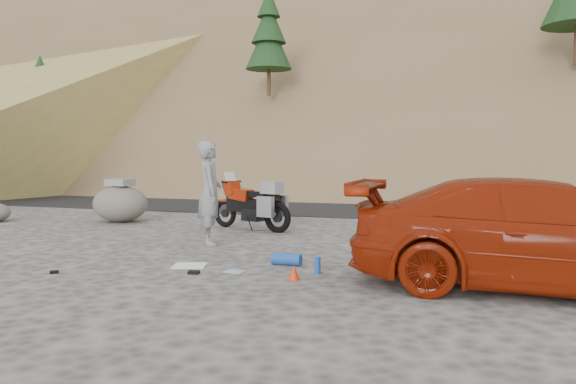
# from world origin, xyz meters

# --- Properties ---
(ground) EXTENTS (140.00, 140.00, 0.00)m
(ground) POSITION_xyz_m (0.00, 0.00, 0.00)
(ground) COLOR #413E3C
(ground) RESTS_ON ground
(road) EXTENTS (120.00, 7.00, 0.05)m
(road) POSITION_xyz_m (0.00, 9.00, 0.00)
(road) COLOR black
(road) RESTS_ON ground
(hillside) EXTENTS (120.00, 73.00, 46.72)m
(hillside) POSITION_xyz_m (-0.05, 40.88, 11.08)
(hillside) COLOR brown
(hillside) RESTS_ON ground
(motorcycle) EXTENTS (2.12, 0.99, 1.29)m
(motorcycle) POSITION_xyz_m (-0.06, 2.69, 0.55)
(motorcycle) COLOR black
(motorcycle) RESTS_ON ground
(man) EXTENTS (0.73, 0.83, 1.92)m
(man) POSITION_xyz_m (-0.09, 0.61, 0.00)
(man) COLOR gray
(man) RESTS_ON ground
(red_car) EXTENTS (4.79, 2.06, 1.37)m
(red_car) POSITION_xyz_m (5.41, -1.25, 0.00)
(red_car) COLOR maroon
(red_car) RESTS_ON ground
(boulder) EXTENTS (1.68, 1.54, 1.08)m
(boulder) POSITION_xyz_m (-3.76, 3.00, 0.47)
(boulder) COLOR #514B45
(boulder) RESTS_ON ground
(gear_white_cloth) EXTENTS (0.59, 0.56, 0.02)m
(gear_white_cloth) POSITION_xyz_m (0.55, -1.35, 0.01)
(gear_white_cloth) COLOR white
(gear_white_cloth) RESTS_ON ground
(gear_blue_mat) EXTENTS (0.46, 0.19, 0.18)m
(gear_blue_mat) POSITION_xyz_m (1.90, -0.80, 0.09)
(gear_blue_mat) COLOR #1A4AA0
(gear_blue_mat) RESTS_ON ground
(gear_bottle) EXTENTS (0.10, 0.10, 0.24)m
(gear_bottle) POSITION_xyz_m (2.51, -1.25, 0.12)
(gear_bottle) COLOR #1A4AA0
(gear_bottle) RESTS_ON ground
(gear_funnel) EXTENTS (0.19, 0.19, 0.20)m
(gear_funnel) POSITION_xyz_m (2.32, -1.71, 0.10)
(gear_funnel) COLOR red
(gear_funnel) RESTS_ON ground
(gear_glove_a) EXTENTS (0.17, 0.14, 0.04)m
(gear_glove_a) POSITION_xyz_m (0.87, -1.81, 0.02)
(gear_glove_a) COLOR black
(gear_glove_a) RESTS_ON ground
(gear_glove_b) EXTENTS (0.14, 0.14, 0.04)m
(gear_glove_b) POSITION_xyz_m (-1.00, -2.42, 0.02)
(gear_glove_b) COLOR black
(gear_glove_b) RESTS_ON ground
(gear_blue_cloth) EXTENTS (0.29, 0.22, 0.01)m
(gear_blue_cloth) POSITION_xyz_m (1.36, -1.51, 0.01)
(gear_blue_cloth) COLOR #8AB2D6
(gear_blue_cloth) RESTS_ON ground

